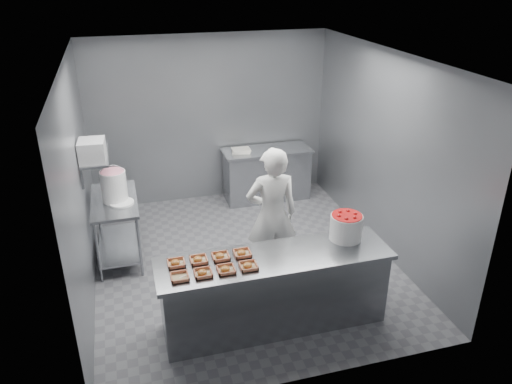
# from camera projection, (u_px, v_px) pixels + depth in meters

# --- Properties ---
(floor) EXTENTS (4.50, 4.50, 0.00)m
(floor) POSITION_uv_depth(u_px,v_px,m) (244.00, 261.00, 6.97)
(floor) COLOR #4C4C51
(floor) RESTS_ON ground
(ceiling) EXTENTS (4.50, 4.50, 0.00)m
(ceiling) POSITION_uv_depth(u_px,v_px,m) (242.00, 57.00, 5.78)
(ceiling) COLOR white
(ceiling) RESTS_ON wall_back
(wall_back) EXTENTS (4.00, 0.04, 2.80)m
(wall_back) POSITION_uv_depth(u_px,v_px,m) (210.00, 120.00, 8.34)
(wall_back) COLOR slate
(wall_back) RESTS_ON ground
(wall_left) EXTENTS (0.04, 4.50, 2.80)m
(wall_left) POSITION_uv_depth(u_px,v_px,m) (79.00, 186.00, 5.88)
(wall_left) COLOR slate
(wall_left) RESTS_ON ground
(wall_right) EXTENTS (0.04, 4.50, 2.80)m
(wall_right) POSITION_uv_depth(u_px,v_px,m) (384.00, 154.00, 6.87)
(wall_right) COLOR slate
(wall_right) RESTS_ON ground
(service_counter) EXTENTS (2.60, 0.70, 0.90)m
(service_counter) POSITION_uv_depth(u_px,v_px,m) (274.00, 290.00, 5.60)
(service_counter) COLOR slate
(service_counter) RESTS_ON ground
(prep_table) EXTENTS (0.60, 1.20, 0.90)m
(prep_table) POSITION_uv_depth(u_px,v_px,m) (117.00, 220.00, 6.83)
(prep_table) COLOR slate
(prep_table) RESTS_ON ground
(back_counter) EXTENTS (1.50, 0.60, 0.90)m
(back_counter) POSITION_uv_depth(u_px,v_px,m) (267.00, 174.00, 8.65)
(back_counter) COLOR slate
(back_counter) RESTS_ON ground
(wall_shelf) EXTENTS (0.35, 0.90, 0.03)m
(wall_shelf) POSITION_uv_depth(u_px,v_px,m) (94.00, 155.00, 6.39)
(wall_shelf) COLOR slate
(wall_shelf) RESTS_ON wall_left
(tray_0) EXTENTS (0.19, 0.18, 0.04)m
(tray_0) POSITION_uv_depth(u_px,v_px,m) (180.00, 277.00, 5.03)
(tray_0) COLOR tan
(tray_0) RESTS_ON service_counter
(tray_1) EXTENTS (0.19, 0.18, 0.06)m
(tray_1) POSITION_uv_depth(u_px,v_px,m) (203.00, 273.00, 5.08)
(tray_1) COLOR tan
(tray_1) RESTS_ON service_counter
(tray_2) EXTENTS (0.19, 0.18, 0.06)m
(tray_2) POSITION_uv_depth(u_px,v_px,m) (226.00, 269.00, 5.14)
(tray_2) COLOR tan
(tray_2) RESTS_ON service_counter
(tray_3) EXTENTS (0.19, 0.18, 0.06)m
(tray_3) POSITION_uv_depth(u_px,v_px,m) (248.00, 266.00, 5.20)
(tray_3) COLOR tan
(tray_3) RESTS_ON service_counter
(tray_4) EXTENTS (0.19, 0.18, 0.06)m
(tray_4) POSITION_uv_depth(u_px,v_px,m) (176.00, 263.00, 5.25)
(tray_4) COLOR tan
(tray_4) RESTS_ON service_counter
(tray_5) EXTENTS (0.19, 0.18, 0.06)m
(tray_5) POSITION_uv_depth(u_px,v_px,m) (198.00, 260.00, 5.31)
(tray_5) COLOR tan
(tray_5) RESTS_ON service_counter
(tray_6) EXTENTS (0.19, 0.18, 0.06)m
(tray_6) POSITION_uv_depth(u_px,v_px,m) (221.00, 256.00, 5.37)
(tray_6) COLOR tan
(tray_6) RESTS_ON service_counter
(tray_7) EXTENTS (0.19, 0.18, 0.06)m
(tray_7) POSITION_uv_depth(u_px,v_px,m) (242.00, 253.00, 5.43)
(tray_7) COLOR tan
(tray_7) RESTS_ON service_counter
(worker) EXTENTS (0.68, 0.47, 1.80)m
(worker) POSITION_uv_depth(u_px,v_px,m) (272.00, 215.00, 6.29)
(worker) COLOR silver
(worker) RESTS_ON ground
(strawberry_tub) EXTENTS (0.37, 0.37, 0.31)m
(strawberry_tub) POSITION_uv_depth(u_px,v_px,m) (346.00, 226.00, 5.69)
(strawberry_tub) COLOR white
(strawberry_tub) RESTS_ON service_counter
(glaze_bucket) EXTENTS (0.35, 0.33, 0.51)m
(glaze_bucket) POSITION_uv_depth(u_px,v_px,m) (114.00, 186.00, 6.58)
(glaze_bucket) COLOR white
(glaze_bucket) RESTS_ON prep_table
(bucket_lid) EXTENTS (0.36, 0.36, 0.02)m
(bucket_lid) POSITION_uv_depth(u_px,v_px,m) (122.00, 203.00, 6.58)
(bucket_lid) COLOR white
(bucket_lid) RESTS_ON prep_table
(rag) EXTENTS (0.16, 0.14, 0.02)m
(rag) POSITION_uv_depth(u_px,v_px,m) (111.00, 194.00, 6.84)
(rag) COLOR #CCB28C
(rag) RESTS_ON prep_table
(appliance) EXTENTS (0.33, 0.38, 0.27)m
(appliance) POSITION_uv_depth(u_px,v_px,m) (92.00, 151.00, 6.12)
(appliance) COLOR gray
(appliance) RESTS_ON wall_shelf
(paper_stack) EXTENTS (0.34, 0.27, 0.06)m
(paper_stack) POSITION_uv_depth(u_px,v_px,m) (241.00, 150.00, 8.34)
(paper_stack) COLOR silver
(paper_stack) RESTS_ON back_counter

